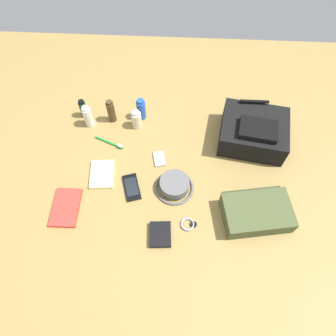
{
  "coord_description": "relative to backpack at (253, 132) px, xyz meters",
  "views": [
    {
      "loc": [
        0.04,
        -0.73,
        1.28
      ],
      "look_at": [
        0.0,
        0.0,
        0.04
      ],
      "focal_mm": 32.89,
      "sensor_mm": 36.0,
      "label": 1
    }
  ],
  "objects": [
    {
      "name": "ground_plane",
      "position": [
        -0.41,
        -0.21,
        -0.08
      ],
      "size": [
        2.64,
        2.02,
        0.02
      ],
      "primitive_type": "cube",
      "color": "olive",
      "rests_on": "ground"
    },
    {
      "name": "backpack",
      "position": [
        0.0,
        0.0,
        0.0
      ],
      "size": [
        0.35,
        0.32,
        0.16
      ],
      "color": "black",
      "rests_on": "ground_plane"
    },
    {
      "name": "toiletry_pouch",
      "position": [
        -0.02,
        -0.41,
        -0.03
      ],
      "size": [
        0.31,
        0.27,
        0.08
      ],
      "color": "#47512D",
      "rests_on": "ground_plane"
    },
    {
      "name": "bucket_hat",
      "position": [
        -0.38,
        -0.3,
        -0.04
      ],
      "size": [
        0.18,
        0.18,
        0.06
      ],
      "color": "#5E5E5E",
      "rests_on": "ground_plane"
    },
    {
      "name": "shampoo_bottle",
      "position": [
        -0.87,
        0.12,
        -0.02
      ],
      "size": [
        0.04,
        0.04,
        0.11
      ],
      "color": "#19471E",
      "rests_on": "ground_plane"
    },
    {
      "name": "toothpaste_tube",
      "position": [
        -0.83,
        0.06,
        -0.01
      ],
      "size": [
        0.05,
        0.05,
        0.13
      ],
      "color": "white",
      "rests_on": "ground_plane"
    },
    {
      "name": "cologne_bottle",
      "position": [
        -0.72,
        0.1,
        -0.0
      ],
      "size": [
        0.04,
        0.04,
        0.14
      ],
      "color": "#473319",
      "rests_on": "ground_plane"
    },
    {
      "name": "lotion_bottle",
      "position": [
        -0.59,
        0.06,
        -0.02
      ],
      "size": [
        0.05,
        0.05,
        0.11
      ],
      "color": "beige",
      "rests_on": "ground_plane"
    },
    {
      "name": "deodorant_spray",
      "position": [
        -0.57,
        0.12,
        -0.01
      ],
      "size": [
        0.05,
        0.05,
        0.13
      ],
      "color": "blue",
      "rests_on": "ground_plane"
    },
    {
      "name": "paperback_novel",
      "position": [
        -0.86,
        -0.42,
        -0.06
      ],
      "size": [
        0.12,
        0.18,
        0.02
      ],
      "color": "red",
      "rests_on": "ground_plane"
    },
    {
      "name": "cell_phone",
      "position": [
        -0.57,
        -0.31,
        -0.06
      ],
      "size": [
        0.1,
        0.15,
        0.01
      ],
      "color": "black",
      "rests_on": "ground_plane"
    },
    {
      "name": "media_player",
      "position": [
        -0.46,
        -0.14,
        -0.06
      ],
      "size": [
        0.07,
        0.09,
        0.01
      ],
      "color": "#B7B7BC",
      "rests_on": "ground_plane"
    },
    {
      "name": "wristwatch",
      "position": [
        -0.31,
        -0.47,
        -0.06
      ],
      "size": [
        0.07,
        0.06,
        0.01
      ],
      "color": "#99999E",
      "rests_on": "ground_plane"
    },
    {
      "name": "toothbrush",
      "position": [
        -0.71,
        -0.06,
        -0.06
      ],
      "size": [
        0.15,
        0.07,
        0.02
      ],
      "color": "#198C33",
      "rests_on": "ground_plane"
    },
    {
      "name": "wallet",
      "position": [
        -0.43,
        -0.53,
        -0.06
      ],
      "size": [
        0.1,
        0.12,
        0.02
      ],
      "primitive_type": "cube",
      "rotation": [
        0.0,
        0.0,
        0.07
      ],
      "color": "black",
      "rests_on": "ground_plane"
    },
    {
      "name": "notepad",
      "position": [
        -0.72,
        -0.25,
        -0.06
      ],
      "size": [
        0.12,
        0.16,
        0.02
      ],
      "primitive_type": "cube",
      "rotation": [
        0.0,
        0.0,
        0.09
      ],
      "color": "beige",
      "rests_on": "ground_plane"
    }
  ]
}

